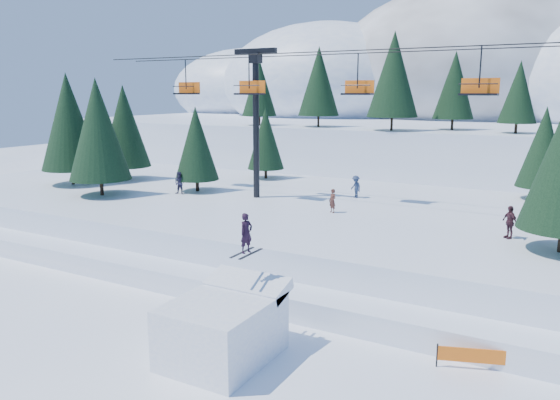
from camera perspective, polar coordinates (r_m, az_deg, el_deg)
The scene contains 10 objects.
ground at distance 20.79m, azimuth -7.30°, elevation -17.24°, with size 160.00×160.00×0.00m, color white.
mid_shelf at distance 35.49m, azimuth 10.08°, elevation -3.03°, with size 70.00×22.00×2.50m, color white.
berm at distance 26.83m, azimuth 2.93°, elevation -9.14°, with size 70.00×6.00×1.10m, color white.
mountain_ridge at distance 89.41m, azimuth 18.97°, elevation 10.48°, with size 119.00×60.57×26.46m.
jump_kicker at distance 21.07m, azimuth -5.88°, elevation -12.99°, with size 3.40×4.64×5.32m.
chairlift at distance 33.90m, azimuth 13.75°, elevation 9.97°, with size 46.00×3.21×10.28m.
conifer_stand at distance 33.96m, azimuth 14.59°, elevation 6.11°, with size 61.91×17.51×10.00m.
distant_skiers at distance 35.49m, azimuth 11.49°, elevation 0.36°, with size 29.54×8.60×1.76m.
banner_near at distance 21.62m, azimuth 19.92°, elevation -15.09°, with size 2.71×0.98×0.90m.
banner_far at distance 23.19m, azimuth 20.83°, elevation -13.30°, with size 2.79×0.70×0.90m.
Camera 1 is at (10.99, -14.62, 9.88)m, focal length 35.00 mm.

